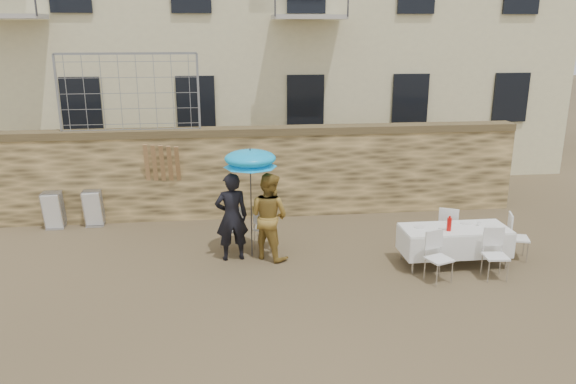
{
  "coord_description": "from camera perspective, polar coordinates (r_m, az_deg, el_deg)",
  "views": [
    {
      "loc": [
        -0.87,
        -8.52,
        4.57
      ],
      "look_at": [
        0.4,
        2.2,
        1.4
      ],
      "focal_mm": 35.0,
      "sensor_mm": 36.0,
      "label": 1
    }
  ],
  "objects": [
    {
      "name": "woman_dress",
      "position": [
        11.38,
        -1.96,
        -2.45
      ],
      "size": [
        1.11,
        1.09,
        1.8
      ],
      "primitive_type": "imported",
      "rotation": [
        0.0,
        0.0,
        2.42
      ],
      "color": "gold",
      "rests_on": "ground"
    },
    {
      "name": "table_chair_side",
      "position": [
        12.36,
        22.34,
        -4.24
      ],
      "size": [
        0.61,
        0.61,
        0.96
      ],
      "primitive_type": null,
      "rotation": [
        0.0,
        0.0,
        1.25
      ],
      "color": "white",
      "rests_on": "ground"
    },
    {
      "name": "banquet_table",
      "position": [
        11.59,
        16.62,
        -3.7
      ],
      "size": [
        2.1,
        0.85,
        0.78
      ],
      "color": "white",
      "rests_on": "ground"
    },
    {
      "name": "table_chair_front_right",
      "position": [
        11.25,
        20.36,
        -6.02
      ],
      "size": [
        0.52,
        0.52,
        0.96
      ],
      "primitive_type": null,
      "rotation": [
        0.0,
        0.0,
        -0.08
      ],
      "color": "white",
      "rests_on": "ground"
    },
    {
      "name": "umbrella",
      "position": [
        11.15,
        -3.85,
        3.1
      ],
      "size": [
        1.07,
        1.07,
        2.13
      ],
      "color": "#3F3F44",
      "rests_on": "ground"
    },
    {
      "name": "chain_link_fence",
      "position": [
        13.76,
        -15.85,
        9.63
      ],
      "size": [
        3.2,
        0.06,
        1.8
      ],
      "primitive_type": null,
      "color": "gray",
      "rests_on": "stone_wall"
    },
    {
      "name": "stone_wall",
      "position": [
        13.98,
        -2.98,
        1.98
      ],
      "size": [
        13.0,
        0.5,
        2.2
      ],
      "primitive_type": "cube",
      "color": "olive",
      "rests_on": "ground"
    },
    {
      "name": "wood_planks",
      "position": [
        13.84,
        -12.72,
        1.01
      ],
      "size": [
        0.7,
        0.2,
        2.0
      ],
      "primitive_type": null,
      "color": "#A37749",
      "rests_on": "ground"
    },
    {
      "name": "soda_bottle",
      "position": [
        11.32,
        16.06,
        -3.18
      ],
      "size": [
        0.09,
        0.09,
        0.26
      ],
      "primitive_type": "cylinder",
      "color": "red",
      "rests_on": "banquet_table"
    },
    {
      "name": "man_suit",
      "position": [
        11.34,
        -5.74,
        -2.53
      ],
      "size": [
        0.72,
        0.52,
        1.82
      ],
      "primitive_type": "imported",
      "rotation": [
        0.0,
        0.0,
        3.28
      ],
      "color": "black",
      "rests_on": "ground"
    },
    {
      "name": "table_chair_back",
      "position": [
        12.43,
        15.95,
        -3.49
      ],
      "size": [
        0.64,
        0.64,
        0.96
      ],
      "primitive_type": null,
      "rotation": [
        0.0,
        0.0,
        2.69
      ],
      "color": "white",
      "rests_on": "ground"
    },
    {
      "name": "chair_stack_left",
      "position": [
        14.41,
        -22.54,
        -1.49
      ],
      "size": [
        0.46,
        0.47,
        0.92
      ],
      "primitive_type": null,
      "color": "white",
      "rests_on": "ground"
    },
    {
      "name": "chair_stack_right",
      "position": [
        14.19,
        -19.05,
        -1.4
      ],
      "size": [
        0.46,
        0.4,
        0.92
      ],
      "primitive_type": null,
      "color": "white",
      "rests_on": "ground"
    },
    {
      "name": "table_chair_front_left",
      "position": [
        10.81,
        15.12,
        -6.47
      ],
      "size": [
        0.61,
        0.61,
        0.96
      ],
      "primitive_type": null,
      "rotation": [
        0.0,
        0.0,
        0.34
      ],
      "color": "white",
      "rests_on": "ground"
    },
    {
      "name": "ground",
      "position": [
        9.7,
        -0.83,
        -11.73
      ],
      "size": [
        80.0,
        80.0,
        0.0
      ],
      "primitive_type": "plane",
      "color": "brown",
      "rests_on": "ground"
    },
    {
      "name": "couple_chair_right",
      "position": [
        12.03,
        -2.4,
        -3.51
      ],
      "size": [
        0.59,
        0.59,
        0.96
      ],
      "primitive_type": null,
      "rotation": [
        0.0,
        0.0,
        2.86
      ],
      "color": "white",
      "rests_on": "ground"
    },
    {
      "name": "couple_chair_left",
      "position": [
        12.01,
        -5.74,
        -3.63
      ],
      "size": [
        0.66,
        0.66,
        0.96
      ],
      "primitive_type": null,
      "rotation": [
        0.0,
        0.0,
        3.66
      ],
      "color": "white",
      "rests_on": "ground"
    }
  ]
}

